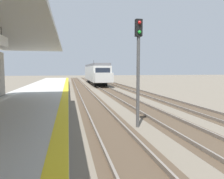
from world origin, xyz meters
name	(u,v)px	position (x,y,z in m)	size (l,w,h in m)	color
station_platform	(21,115)	(-2.50, 16.00, 0.45)	(5.00, 80.00, 0.91)	#B7B5AD
track_pair_nearest_platform	(95,107)	(1.90, 20.00, 0.05)	(2.34, 120.00, 0.16)	#4C3D2D
track_pair_middle	(138,105)	(5.30, 20.00, 0.05)	(2.34, 120.00, 0.16)	#4C3D2D
track_pair_far_side	(178,104)	(8.70, 20.00, 0.05)	(2.34, 120.00, 0.16)	#4C3D2D
approaching_train	(96,73)	(5.30, 46.42, 2.18)	(2.93, 19.60, 4.76)	silver
rail_signal_post	(138,62)	(3.33, 14.00, 3.19)	(0.32, 0.34, 5.20)	#4C4C4C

